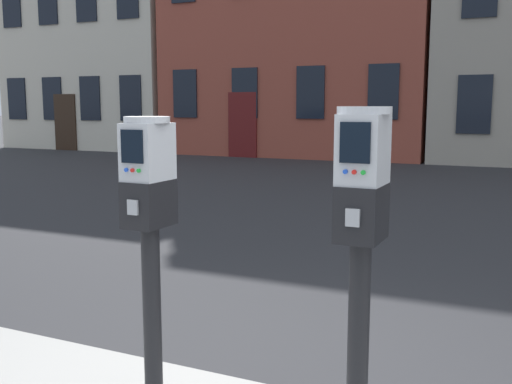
% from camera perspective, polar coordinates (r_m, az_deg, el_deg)
% --- Properties ---
extents(parking_meter_near_kerb, '(0.22, 0.25, 1.48)m').
position_cam_1_polar(parking_meter_near_kerb, '(2.86, -10.30, -2.03)').
color(parking_meter_near_kerb, black).
rests_on(parking_meter_near_kerb, sidewalk_slab).
extents(parking_meter_twin_adjacent, '(0.22, 0.25, 1.53)m').
position_cam_1_polar(parking_meter_twin_adjacent, '(2.42, 10.16, -3.13)').
color(parking_meter_twin_adjacent, black).
rests_on(parking_meter_twin_adjacent, sidewalk_slab).
extents(townhouse_cream_stone, '(7.24, 6.28, 10.56)m').
position_cam_1_polar(townhouse_cream_stone, '(25.86, -13.06, 16.18)').
color(townhouse_cream_stone, beige).
rests_on(townhouse_cream_stone, ground_plane).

